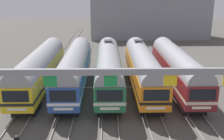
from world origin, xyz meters
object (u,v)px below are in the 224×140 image
Objects in this scene: commuter_train_orange at (143,67)px; commuter_train_maroon at (177,67)px; commuter_train_blue at (74,67)px; commuter_train_green at (109,67)px; commuter_train_yellow at (40,67)px; catenary_gantry at (111,86)px.

commuter_train_maroon is (4.07, -0.00, -0.00)m from commuter_train_orange.
commuter_train_green reaches higher than commuter_train_blue.
commuter_train_orange is at bearing 179.94° from commuter_train_maroon.
commuter_train_yellow is at bearing -179.98° from commuter_train_orange.
commuter_train_yellow is 0.84× the size of catenary_gantry.
commuter_train_yellow is at bearing 121.08° from catenary_gantry.
commuter_train_blue is at bearing 106.77° from catenary_gantry.
catenary_gantry is at bearing -90.00° from commuter_train_green.
catenary_gantry reaches higher than commuter_train_yellow.
catenary_gantry reaches higher than commuter_train_green.
commuter_train_green is at bearing 179.97° from commuter_train_maroon.
commuter_train_orange is (8.14, 0.00, 0.00)m from commuter_train_blue.
commuter_train_blue is 4.07m from commuter_train_green.
commuter_train_green is 0.84× the size of catenary_gantry.
commuter_train_orange is 14.33m from catenary_gantry.
commuter_train_maroon is at bearing 0.00° from commuter_train_blue.
commuter_train_yellow is 1.00× the size of commuter_train_orange.
commuter_train_blue is 14.32m from catenary_gantry.
catenary_gantry is (4.07, -13.49, 2.56)m from commuter_train_blue.
commuter_train_yellow is 16.27m from commuter_train_maroon.
commuter_train_green is (4.07, 0.00, 0.00)m from commuter_train_blue.
commuter_train_orange reaches higher than commuter_train_yellow.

